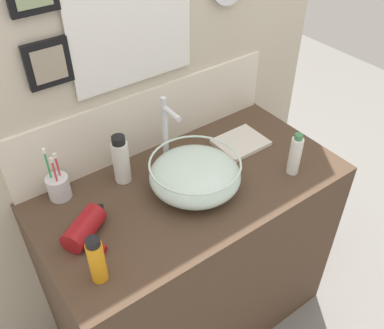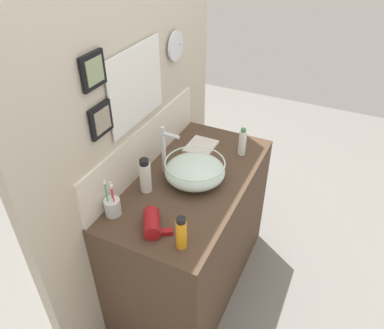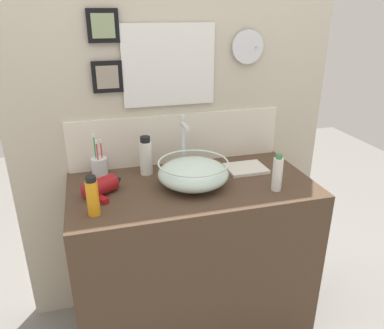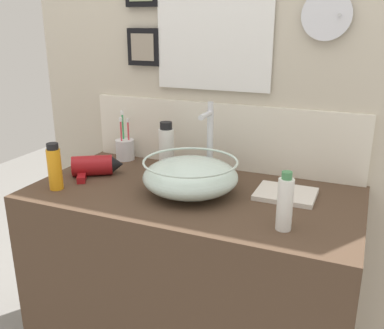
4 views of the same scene
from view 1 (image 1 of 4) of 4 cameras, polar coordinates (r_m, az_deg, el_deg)
ground_plane at (r=2.24m, az=0.02°, el=-19.15°), size 6.00×6.00×0.00m
vanity_counter at (r=1.89m, az=0.03°, el=-12.41°), size 1.15×0.59×0.86m
back_panel at (r=1.61m, az=-6.97°, el=12.17°), size 1.69×0.10×2.36m
glass_bowl_sink at (r=1.52m, az=0.30°, el=-1.42°), size 0.33×0.33×0.12m
faucet at (r=1.57m, az=-3.56°, el=4.77°), size 0.02×0.11×0.29m
hair_drier at (r=1.42m, az=-13.81°, el=-7.92°), size 0.20×0.20×0.08m
toothbrush_cup at (r=1.57m, az=-17.38°, el=-2.82°), size 0.08×0.08×0.21m
lotion_bottle at (r=1.62m, az=13.58°, el=1.25°), size 0.05×0.05×0.17m
shampoo_bottle at (r=1.56m, az=-9.44°, el=0.60°), size 0.06×0.06×0.20m
spray_bottle at (r=1.27m, az=-12.60°, el=-12.34°), size 0.05×0.05×0.17m
hand_towel at (r=1.77m, az=6.50°, el=2.95°), size 0.20×0.16×0.02m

